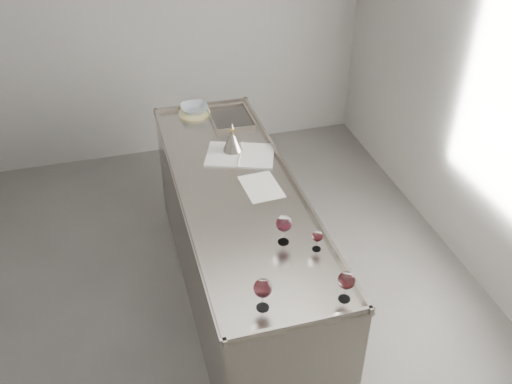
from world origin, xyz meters
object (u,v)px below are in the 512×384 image
object	(u,v)px
wine_funnel	(233,143)
notebook	(240,155)
counter	(239,244)
wine_glass_right	(346,281)
wine_glass_small	(317,237)
ceramic_bowl	(194,109)
wine_glass_middle	(284,224)
wine_glass_left	(263,289)

from	to	relation	value
wine_funnel	notebook	bearing A→B (deg)	-63.64
counter	wine_glass_right	bearing A→B (deg)	-75.73
wine_glass_right	notebook	xyz separation A→B (m)	(-0.16, 1.46, -0.12)
wine_glass_small	ceramic_bowl	xyz separation A→B (m)	(-0.35, 1.77, -0.04)
counter	notebook	world-z (taller)	counter
notebook	ceramic_bowl	bearing A→B (deg)	125.27
counter	ceramic_bowl	bearing A→B (deg)	94.12
notebook	wine_glass_middle	bearing A→B (deg)	-69.56
wine_glass_small	wine_glass_right	bearing A→B (deg)	-90.00
wine_glass_left	wine_glass_small	bearing A→B (deg)	39.58
wine_glass_middle	wine_glass_left	bearing A→B (deg)	-119.41
wine_glass_middle	wine_glass_small	size ratio (longest dim) A/B	1.45
counter	wine_funnel	size ratio (longest dim) A/B	10.70
ceramic_bowl	counter	bearing A→B (deg)	-85.88
wine_glass_small	wine_funnel	bearing A→B (deg)	99.90
wine_glass_left	wine_glass_small	world-z (taller)	wine_glass_left
wine_glass_left	ceramic_bowl	xyz separation A→B (m)	(0.06, 2.11, -0.08)
ceramic_bowl	wine_funnel	size ratio (longest dim) A/B	0.95
counter	ceramic_bowl	xyz separation A→B (m)	(-0.08, 1.08, 0.51)
wine_glass_right	wine_funnel	xyz separation A→B (m)	(-0.20, 1.53, -0.05)
notebook	ceramic_bowl	distance (m)	0.73
notebook	ceramic_bowl	world-z (taller)	ceramic_bowl
wine_glass_right	wine_glass_small	world-z (taller)	wine_glass_right
counter	ceramic_bowl	distance (m)	1.20
counter	wine_glass_middle	size ratio (longest dim) A/B	13.33
wine_glass_small	notebook	bearing A→B (deg)	98.70
wine_glass_left	ceramic_bowl	bearing A→B (deg)	88.45
wine_glass_right	wine_glass_middle	bearing A→B (deg)	107.52
wine_glass_middle	counter	bearing A→B (deg)	101.38
wine_glass_left	wine_glass_small	xyz separation A→B (m)	(0.41, 0.34, -0.04)
wine_glass_left	wine_funnel	size ratio (longest dim) A/B	0.80
wine_glass_right	notebook	size ratio (longest dim) A/B	0.32
notebook	wine_glass_right	bearing A→B (deg)	-63.48
notebook	wine_glass_left	bearing A→B (deg)	-79.81
wine_glass_left	wine_glass_small	distance (m)	0.53
wine_glass_middle	notebook	xyz separation A→B (m)	(-0.01, 0.96, -0.12)
counter	wine_glass_left	distance (m)	1.20
ceramic_bowl	notebook	bearing A→B (deg)	-74.87
wine_glass_right	ceramic_bowl	distance (m)	2.19
counter	wine_glass_small	size ratio (longest dim) A/B	19.26
wine_glass_middle	ceramic_bowl	size ratio (longest dim) A/B	0.85
wine_glass_middle	notebook	bearing A→B (deg)	90.31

